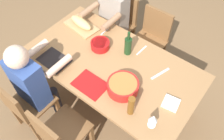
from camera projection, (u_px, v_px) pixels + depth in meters
ground_plane at (112, 100)px, 2.97m from camera, size 8.00×8.00×0.00m
dining_table at (112, 68)px, 2.45m from camera, size 1.81×0.99×0.74m
chair_near_left at (24, 105)px, 2.38m from camera, size 0.40×0.40×0.85m
diner_near_left at (33, 81)px, 2.30m from camera, size 0.41×0.53×1.20m
chair_far_left at (120, 22)px, 3.17m from camera, size 0.40×0.40×0.85m
diner_far_left at (112, 16)px, 2.92m from camera, size 0.41×0.53×1.20m
chair_near_center at (58, 133)px, 2.19m from camera, size 0.40×0.40×0.85m
chair_far_center at (151, 38)px, 2.98m from camera, size 0.40×0.40×0.85m
serving_bowl_fruit at (123, 86)px, 2.14m from camera, size 0.30×0.30×0.11m
serving_bowl_pasta at (100, 44)px, 2.49m from camera, size 0.20×0.20×0.08m
cutting_board at (82, 26)px, 2.72m from camera, size 0.42×0.27×0.02m
bread_loaf at (81, 23)px, 2.68m from camera, size 0.33×0.15×0.09m
wine_bottle at (128, 46)px, 2.39m from camera, size 0.08×0.08×0.29m
beer_bottle at (131, 106)px, 1.96m from camera, size 0.06×0.06×0.22m
wine_glass at (153, 119)px, 1.88m from camera, size 0.08×0.08×0.17m
placemat_near_left at (54, 60)px, 2.41m from camera, size 0.32×0.23×0.01m
fork_far_left at (106, 31)px, 2.68m from camera, size 0.02×0.17×0.01m
placemat_near_center at (90, 84)px, 2.22m from camera, size 0.32×0.23×0.01m
fork_far_center at (142, 50)px, 2.49m from camera, size 0.03×0.17×0.01m
carving_knife at (160, 74)px, 2.30m from camera, size 0.09×0.23×0.01m
napkin_stack at (171, 103)px, 2.08m from camera, size 0.16×0.16×0.02m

